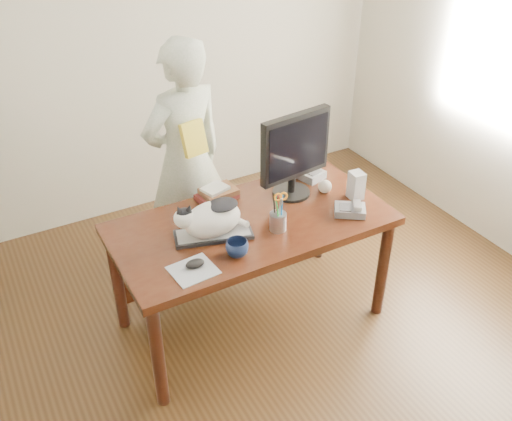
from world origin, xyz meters
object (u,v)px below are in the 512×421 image
(coffee_mug, at_px, (237,248))
(phone, at_px, (351,209))
(pen_cup, at_px, (278,219))
(person, at_px, (185,160))
(book_stack, at_px, (217,194))
(desk, at_px, (246,235))
(monitor, at_px, (295,151))
(mouse, at_px, (195,264))
(keyboard, at_px, (213,234))
(calculator, at_px, (309,173))
(cat, at_px, (210,218))
(speaker, at_px, (356,185))
(baseball, at_px, (325,186))

(coffee_mug, relative_size, phone, 0.55)
(pen_cup, bearing_deg, person, 101.35)
(phone, xyz_separation_m, book_stack, (-0.61, 0.52, 0.01))
(desk, xyz_separation_m, monitor, (0.36, 0.05, 0.45))
(book_stack, bearing_deg, desk, -83.04)
(mouse, xyz_separation_m, coffee_mug, (0.23, -0.02, 0.02))
(keyboard, distance_m, calculator, 0.87)
(pen_cup, distance_m, mouse, 0.55)
(cat, relative_size, monitor, 0.79)
(mouse, bearing_deg, coffee_mug, -9.34)
(speaker, distance_m, person, 1.13)
(desk, bearing_deg, mouse, -145.93)
(phone, bearing_deg, monitor, 153.35)
(keyboard, relative_size, pen_cup, 1.89)
(person, bearing_deg, baseball, 121.83)
(monitor, bearing_deg, coffee_mug, -154.83)
(baseball, distance_m, person, 0.94)
(book_stack, bearing_deg, person, 83.96)
(calculator, distance_m, person, 0.81)
(desk, distance_m, cat, 0.40)
(baseball, bearing_deg, phone, -90.98)
(monitor, xyz_separation_m, speaker, (0.31, -0.21, -0.21))
(desk, distance_m, speaker, 0.73)
(phone, bearing_deg, cat, -157.77)
(monitor, distance_m, speaker, 0.43)
(pen_cup, bearing_deg, phone, -8.16)
(cat, bearing_deg, baseball, 21.99)
(mouse, bearing_deg, book_stack, 49.34)
(speaker, bearing_deg, coffee_mug, -165.44)
(phone, bearing_deg, coffee_mug, -142.30)
(keyboard, xyz_separation_m, person, (0.17, 0.77, 0.06))
(coffee_mug, bearing_deg, speaker, 10.38)
(coffee_mug, bearing_deg, calculator, 33.23)
(monitor, relative_size, person, 0.33)
(phone, distance_m, calculator, 0.48)
(pen_cup, xyz_separation_m, calculator, (0.48, 0.41, -0.04))
(cat, xyz_separation_m, calculator, (0.84, 0.30, -0.10))
(keyboard, relative_size, phone, 2.09)
(keyboard, xyz_separation_m, mouse, (-0.20, -0.20, 0.01))
(cat, distance_m, baseball, 0.83)
(phone, height_order, book_stack, book_stack)
(coffee_mug, distance_m, speaker, 0.91)
(desk, relative_size, keyboard, 3.51)
(cat, xyz_separation_m, baseball, (0.82, 0.09, -0.08))
(keyboard, bearing_deg, monitor, 30.13)
(desk, xyz_separation_m, baseball, (0.55, -0.02, 0.19))
(baseball, height_order, calculator, baseball)
(keyboard, relative_size, monitor, 0.85)
(keyboard, distance_m, mouse, 0.28)
(monitor, xyz_separation_m, baseball, (0.19, -0.07, -0.26))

